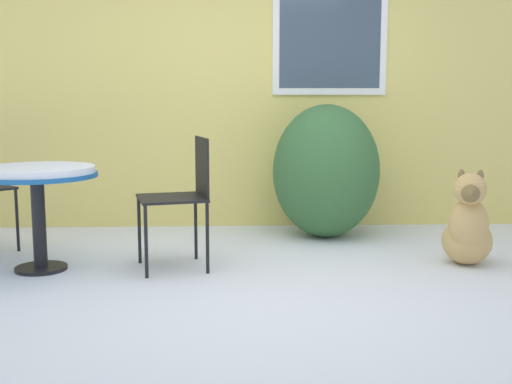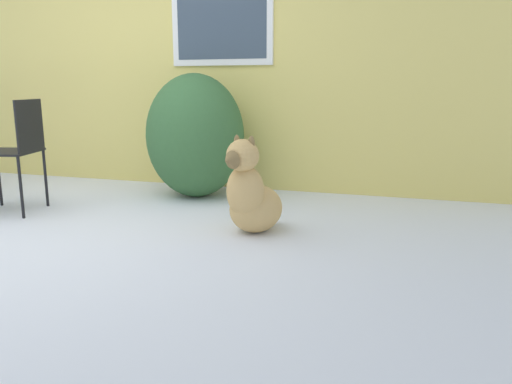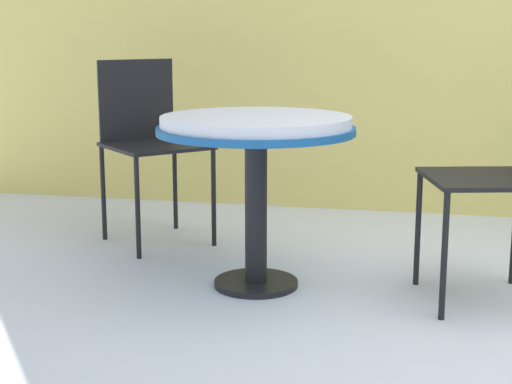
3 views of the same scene
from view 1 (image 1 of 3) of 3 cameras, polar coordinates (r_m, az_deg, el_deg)
name	(u,v)px [view 1 (image 1 of 3)]	position (r m, az deg, el deg)	size (l,w,h in m)	color
ground_plane	(260,294)	(3.99, 0.33, -9.08)	(16.00, 16.00, 0.00)	white
house_wall	(254,69)	(6.02, -0.20, 10.89)	(8.00, 0.10, 2.87)	#E5D16B
shrub_left	(326,171)	(5.56, 6.25, 1.84)	(0.92, 0.87, 1.15)	#386638
patio_table	(37,183)	(4.67, -18.89, 0.80)	(0.82, 0.82, 0.73)	black
patio_chair_far_side	(182,193)	(4.53, -6.56, -0.05)	(0.55, 0.55, 0.93)	black
dog	(468,229)	(4.84, 18.31, -3.14)	(0.47, 0.63, 0.71)	tan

